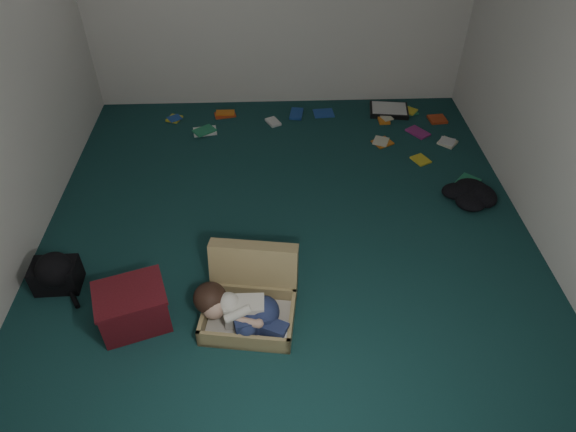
{
  "coord_description": "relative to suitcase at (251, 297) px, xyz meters",
  "views": [
    {
      "loc": [
        -0.12,
        -3.05,
        2.9
      ],
      "look_at": [
        0.0,
        -0.15,
        0.35
      ],
      "focal_mm": 32.0,
      "sensor_mm": 36.0,
      "label": 1
    }
  ],
  "objects": [
    {
      "name": "floor",
      "position": [
        0.28,
        0.74,
        -0.14
      ],
      "size": [
        4.5,
        4.5,
        0.0
      ],
      "primitive_type": "plane",
      "color": "#133838",
      "rests_on": "ground"
    },
    {
      "name": "wall_front",
      "position": [
        0.28,
        -1.51,
        1.16
      ],
      "size": [
        4.5,
        0.0,
        4.5
      ],
      "primitive_type": "plane",
      "rotation": [
        -1.57,
        0.0,
        0.0
      ],
      "color": "white",
      "rests_on": "ground"
    },
    {
      "name": "suitcase",
      "position": [
        0.0,
        0.0,
        0.0
      ],
      "size": [
        0.7,
        0.69,
        0.45
      ],
      "rotation": [
        0.0,
        0.0,
        -0.14
      ],
      "color": "tan",
      "rests_on": "floor"
    },
    {
      "name": "person",
      "position": [
        -0.06,
        -0.15,
        0.04
      ],
      "size": [
        0.65,
        0.39,
        0.28
      ],
      "rotation": [
        0.0,
        0.0,
        -0.14
      ],
      "color": "silver",
      "rests_on": "suitcase"
    },
    {
      "name": "maroon_bin",
      "position": [
        -0.79,
        -0.08,
        0.02
      ],
      "size": [
        0.55,
        0.49,
        0.32
      ],
      "rotation": [
        0.0,
        0.0,
        0.32
      ],
      "color": "#4E0F16",
      "rests_on": "floor"
    },
    {
      "name": "backpack",
      "position": [
        -1.42,
        0.28,
        -0.02
      ],
      "size": [
        0.41,
        0.33,
        0.24
      ],
      "primitive_type": null,
      "rotation": [
        0.0,
        0.0,
        0.02
      ],
      "color": "black",
      "rests_on": "floor"
    },
    {
      "name": "clothing_pile",
      "position": [
        1.9,
        1.16,
        -0.07
      ],
      "size": [
        0.44,
        0.36,
        0.13
      ],
      "primitive_type": null,
      "rotation": [
        0.0,
        0.0,
        0.05
      ],
      "color": "black",
      "rests_on": "floor"
    },
    {
      "name": "paper_tray",
      "position": [
        1.49,
        2.69,
        -0.11
      ],
      "size": [
        0.45,
        0.36,
        0.06
      ],
      "rotation": [
        0.0,
        0.0,
        -0.13
      ],
      "color": "black",
      "rests_on": "floor"
    },
    {
      "name": "book_scatter",
      "position": [
        0.95,
        2.34,
        -0.13
      ],
      "size": [
        3.06,
        1.53,
        0.02
      ],
      "color": "gold",
      "rests_on": "floor"
    }
  ]
}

